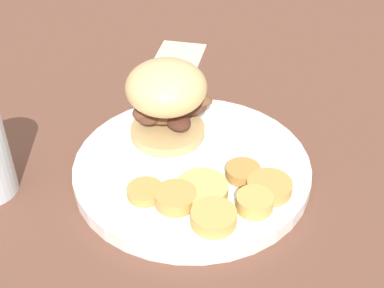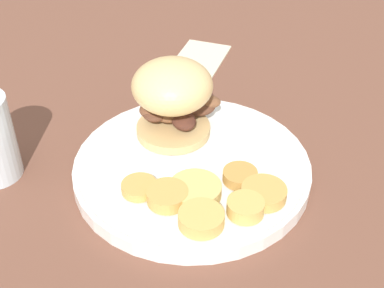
{
  "view_description": "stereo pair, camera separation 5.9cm",
  "coord_description": "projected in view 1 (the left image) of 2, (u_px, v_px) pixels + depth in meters",
  "views": [
    {
      "loc": [
        -0.06,
        0.47,
        0.41
      ],
      "look_at": [
        0.0,
        0.0,
        0.04
      ],
      "focal_mm": 50.0,
      "sensor_mm": 36.0,
      "label": 1
    },
    {
      "loc": [
        -0.11,
        0.46,
        0.41
      ],
      "look_at": [
        0.0,
        0.0,
        0.04
      ],
      "focal_mm": 50.0,
      "sensor_mm": 36.0,
      "label": 2
    }
  ],
  "objects": [
    {
      "name": "potato_round_5",
      "position": [
        269.0,
        187.0,
        0.57
      ],
      "size": [
        0.05,
        0.05,
        0.01
      ],
      "primitive_type": "cylinder",
      "color": "tan",
      "rests_on": "dinner_plate"
    },
    {
      "name": "potato_round_2",
      "position": [
        202.0,
        190.0,
        0.56
      ],
      "size": [
        0.06,
        0.06,
        0.01
      ],
      "primitive_type": "cylinder",
      "color": "#DBB766",
      "rests_on": "dinner_plate"
    },
    {
      "name": "dinner_plate",
      "position": [
        192.0,
        167.0,
        0.62
      ],
      "size": [
        0.27,
        0.27,
        0.02
      ],
      "color": "white",
      "rests_on": "ground_plane"
    },
    {
      "name": "potato_round_6",
      "position": [
        243.0,
        172.0,
        0.59
      ],
      "size": [
        0.04,
        0.04,
        0.01
      ],
      "primitive_type": "cylinder",
      "color": "#BC8942",
      "rests_on": "dinner_plate"
    },
    {
      "name": "potato_round_1",
      "position": [
        176.0,
        198.0,
        0.55
      ],
      "size": [
        0.04,
        0.04,
        0.01
      ],
      "primitive_type": "cylinder",
      "color": "tan",
      "rests_on": "dinner_plate"
    },
    {
      "name": "potato_round_3",
      "position": [
        255.0,
        202.0,
        0.55
      ],
      "size": [
        0.04,
        0.04,
        0.02
      ],
      "primitive_type": "cylinder",
      "color": "tan",
      "rests_on": "dinner_plate"
    },
    {
      "name": "sandwich",
      "position": [
        166.0,
        97.0,
        0.62
      ],
      "size": [
        0.1,
        0.1,
        0.1
      ],
      "color": "tan",
      "rests_on": "dinner_plate"
    },
    {
      "name": "napkin",
      "position": [
        178.0,
        58.0,
        0.84
      ],
      "size": [
        0.08,
        0.12,
        0.01
      ],
      "primitive_type": "cube",
      "rotation": [
        0.0,
        0.0,
        4.62
      ],
      "color": "beige",
      "rests_on": "ground_plane"
    },
    {
      "name": "potato_round_4",
      "position": [
        145.0,
        191.0,
        0.56
      ],
      "size": [
        0.04,
        0.04,
        0.01
      ],
      "primitive_type": "cylinder",
      "color": "tan",
      "rests_on": "dinner_plate"
    },
    {
      "name": "ground_plane",
      "position": [
        192.0,
        174.0,
        0.62
      ],
      "size": [
        4.0,
        4.0,
        0.0
      ],
      "primitive_type": "plane",
      "color": "brown"
    },
    {
      "name": "potato_round_0",
      "position": [
        214.0,
        217.0,
        0.53
      ],
      "size": [
        0.05,
        0.05,
        0.01
      ],
      "primitive_type": "cylinder",
      "color": "tan",
      "rests_on": "dinner_plate"
    }
  ]
}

